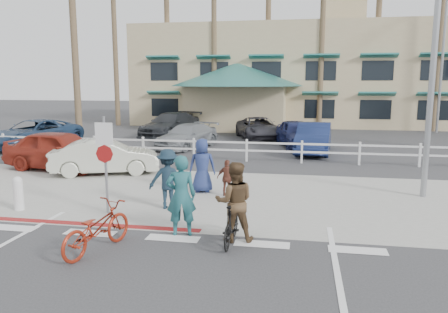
% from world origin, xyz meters
% --- Properties ---
extents(ground, '(140.00, 140.00, 0.00)m').
position_xyz_m(ground, '(0.00, 0.00, 0.00)').
color(ground, '#333335').
extents(bike_path, '(12.00, 16.00, 0.01)m').
position_xyz_m(bike_path, '(0.00, -2.00, 0.00)').
color(bike_path, '#333335').
rests_on(bike_path, ground).
extents(sidewalk_plaza, '(22.00, 7.00, 0.01)m').
position_xyz_m(sidewalk_plaza, '(0.00, 4.50, 0.01)').
color(sidewalk_plaza, gray).
rests_on(sidewalk_plaza, ground).
extents(cross_street, '(40.00, 5.00, 0.01)m').
position_xyz_m(cross_street, '(0.00, 8.50, 0.00)').
color(cross_street, '#333335').
rests_on(cross_street, ground).
extents(parking_lot, '(50.00, 16.00, 0.01)m').
position_xyz_m(parking_lot, '(0.00, 18.00, 0.00)').
color(parking_lot, '#333335').
rests_on(parking_lot, ground).
extents(curb_red, '(7.00, 0.25, 0.02)m').
position_xyz_m(curb_red, '(-3.00, 1.20, 0.01)').
color(curb_red, maroon).
rests_on(curb_red, ground).
extents(rail_fence, '(29.40, 0.16, 1.00)m').
position_xyz_m(rail_fence, '(0.50, 10.50, 0.50)').
color(rail_fence, silver).
rests_on(rail_fence, ground).
extents(building, '(28.00, 16.00, 11.30)m').
position_xyz_m(building, '(2.00, 31.00, 5.65)').
color(building, '#C4B086').
rests_on(building, ground).
extents(sign_post, '(0.50, 0.10, 2.90)m').
position_xyz_m(sign_post, '(-2.30, 2.20, 1.45)').
color(sign_post, gray).
rests_on(sign_post, ground).
extents(bollard_0, '(0.26, 0.26, 0.95)m').
position_xyz_m(bollard_0, '(-4.80, 2.00, 0.47)').
color(bollard_0, silver).
rests_on(bollard_0, ground).
extents(streetlight_0, '(0.60, 2.00, 9.00)m').
position_xyz_m(streetlight_0, '(6.50, 5.50, 4.50)').
color(streetlight_0, gray).
rests_on(streetlight_0, ground).
extents(streetlight_1, '(0.60, 2.00, 9.50)m').
position_xyz_m(streetlight_1, '(12.00, 24.00, 4.75)').
color(streetlight_1, gray).
rests_on(streetlight_1, ground).
extents(palm_0, '(4.00, 4.00, 15.00)m').
position_xyz_m(palm_0, '(-16.00, 26.00, 7.50)').
color(palm_0, '#163715').
rests_on(palm_0, ground).
extents(palm_1, '(4.00, 4.00, 13.00)m').
position_xyz_m(palm_1, '(-12.00, 25.00, 6.50)').
color(palm_1, '#163715').
rests_on(palm_1, ground).
extents(palm_2, '(4.00, 4.00, 16.00)m').
position_xyz_m(palm_2, '(-8.00, 26.00, 8.00)').
color(palm_2, '#163715').
rests_on(palm_2, ground).
extents(palm_3, '(4.00, 4.00, 14.00)m').
position_xyz_m(palm_3, '(-4.00, 25.00, 7.00)').
color(palm_3, '#163715').
rests_on(palm_3, ground).
extents(palm_4, '(4.00, 4.00, 15.00)m').
position_xyz_m(palm_4, '(0.00, 26.00, 7.50)').
color(palm_4, '#163715').
rests_on(palm_4, ground).
extents(palm_5, '(4.00, 4.00, 13.00)m').
position_xyz_m(palm_5, '(4.00, 25.00, 6.50)').
color(palm_5, '#163715').
rests_on(palm_5, ground).
extents(palm_6, '(4.00, 4.00, 17.00)m').
position_xyz_m(palm_6, '(8.00, 26.00, 8.50)').
color(palm_6, '#163715').
rests_on(palm_6, ground).
extents(palm_7, '(4.00, 4.00, 14.00)m').
position_xyz_m(palm_7, '(12.00, 25.00, 7.00)').
color(palm_7, '#163715').
rests_on(palm_7, ground).
extents(palm_10, '(4.00, 4.00, 12.00)m').
position_xyz_m(palm_10, '(-10.00, 15.00, 6.00)').
color(palm_10, '#163715').
rests_on(palm_10, ground).
extents(bike_red, '(1.19, 2.04, 1.01)m').
position_xyz_m(bike_red, '(-1.33, -0.38, 0.51)').
color(bike_red, maroon).
rests_on(bike_red, ground).
extents(rider_red, '(0.78, 0.62, 1.87)m').
position_xyz_m(rider_red, '(0.12, 0.89, 0.93)').
color(rider_red, '#1F585E').
rests_on(rider_red, ground).
extents(bike_black, '(0.47, 1.55, 0.92)m').
position_xyz_m(bike_black, '(1.34, 0.55, 0.46)').
color(bike_black, black).
rests_on(bike_black, ground).
extents(rider_black, '(0.97, 0.81, 1.78)m').
position_xyz_m(rider_black, '(1.37, 0.76, 0.89)').
color(rider_black, '#503A24').
rests_on(rider_black, ground).
extents(pedestrian_a, '(1.17, 0.78, 1.67)m').
position_xyz_m(pedestrian_a, '(-0.82, 2.92, 0.84)').
color(pedestrian_a, '#142634').
rests_on(pedestrian_a, ground).
extents(pedestrian_child, '(0.70, 0.38, 1.14)m').
position_xyz_m(pedestrian_child, '(0.57, 4.48, 0.57)').
color(pedestrian_child, brown).
rests_on(pedestrian_child, ground).
extents(pedestrian_b, '(0.95, 0.73, 1.73)m').
position_xyz_m(pedestrian_b, '(-0.30, 4.86, 0.87)').
color(pedestrian_b, navy).
rests_on(pedestrian_b, ground).
extents(car_white_sedan, '(4.27, 2.72, 1.33)m').
position_xyz_m(car_white_sedan, '(-4.58, 6.94, 0.66)').
color(car_white_sedan, beige).
rests_on(car_white_sedan, ground).
extents(car_red_compact, '(4.85, 2.46, 1.58)m').
position_xyz_m(car_red_compact, '(-6.71, 7.43, 0.79)').
color(car_red_compact, maroon).
rests_on(car_red_compact, ground).
extents(lot_car_0, '(3.75, 5.82, 1.49)m').
position_xyz_m(lot_car_0, '(-11.36, 12.69, 0.75)').
color(lot_car_0, navy).
rests_on(lot_car_0, ground).
extents(lot_car_1, '(3.09, 4.74, 1.28)m').
position_xyz_m(lot_car_1, '(-3.25, 13.98, 0.64)').
color(lot_car_1, gray).
rests_on(lot_car_1, ground).
extents(lot_car_2, '(2.80, 4.62, 1.47)m').
position_xyz_m(lot_car_2, '(2.49, 15.43, 0.74)').
color(lot_car_2, navy).
rests_on(lot_car_2, ground).
extents(lot_car_3, '(1.94, 4.63, 1.49)m').
position_xyz_m(lot_car_3, '(3.36, 13.51, 0.74)').
color(lot_car_3, navy).
rests_on(lot_car_3, ground).
extents(lot_car_4, '(3.45, 5.69, 1.54)m').
position_xyz_m(lot_car_4, '(-5.56, 18.50, 0.77)').
color(lot_car_4, '#24272B').
rests_on(lot_car_4, ground).
extents(lot_car_5, '(3.61, 5.25, 1.33)m').
position_xyz_m(lot_car_5, '(0.14, 18.36, 0.67)').
color(lot_car_5, '#323139').
rests_on(lot_car_5, ground).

